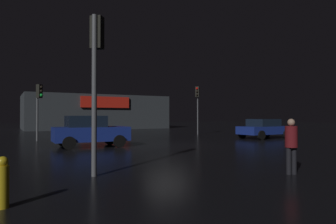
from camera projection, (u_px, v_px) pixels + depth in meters
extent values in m
plane|color=black|center=(167.00, 145.00, 16.92)|extent=(120.00, 120.00, 0.00)
cube|color=#33383D|center=(95.00, 112.00, 40.15)|extent=(17.49, 9.32, 4.24)
cube|color=red|center=(105.00, 102.00, 35.94)|extent=(5.85, 0.24, 1.32)
cylinder|color=#595B60|center=(94.00, 95.00, 8.19)|extent=(0.14, 0.14, 4.39)
cube|color=black|center=(97.00, 33.00, 8.36)|extent=(0.41, 0.41, 0.90)
sphere|color=black|center=(100.00, 25.00, 8.52)|extent=(0.20, 0.20, 0.20)
sphere|color=black|center=(100.00, 34.00, 8.52)|extent=(0.20, 0.20, 0.20)
sphere|color=#19D13F|center=(100.00, 44.00, 8.51)|extent=(0.20, 0.20, 0.20)
cylinder|color=#595B60|center=(37.00, 113.00, 19.67)|extent=(0.12, 0.12, 3.69)
cube|color=black|center=(39.00, 91.00, 19.64)|extent=(0.41, 0.41, 0.88)
sphere|color=black|center=(41.00, 87.00, 19.60)|extent=(0.20, 0.20, 0.20)
sphere|color=black|center=(41.00, 91.00, 19.60)|extent=(0.20, 0.20, 0.20)
sphere|color=#19D13F|center=(41.00, 95.00, 19.59)|extent=(0.20, 0.20, 0.20)
cylinder|color=#595B60|center=(198.00, 111.00, 26.32)|extent=(0.10, 0.10, 4.19)
cube|color=black|center=(197.00, 92.00, 26.19)|extent=(0.41, 0.41, 0.90)
sphere|color=red|center=(197.00, 88.00, 26.04)|extent=(0.20, 0.20, 0.20)
sphere|color=black|center=(197.00, 92.00, 26.04)|extent=(0.20, 0.20, 0.20)
sphere|color=black|center=(197.00, 95.00, 26.03)|extent=(0.20, 0.20, 0.20)
cube|color=navy|center=(264.00, 130.00, 22.08)|extent=(4.03, 1.96, 0.57)
cube|color=black|center=(263.00, 123.00, 22.05)|extent=(2.05, 1.69, 0.53)
cylinder|color=black|center=(267.00, 133.00, 23.51)|extent=(0.65, 0.25, 0.64)
cylinder|color=black|center=(286.00, 134.00, 21.99)|extent=(0.65, 0.25, 0.64)
cylinder|color=black|center=(242.00, 134.00, 22.16)|extent=(0.65, 0.25, 0.64)
cylinder|color=black|center=(261.00, 135.00, 20.64)|extent=(0.65, 0.25, 0.64)
cube|color=navy|center=(91.00, 134.00, 15.93)|extent=(3.85, 1.83, 0.74)
cube|color=black|center=(86.00, 121.00, 15.81)|extent=(1.96, 1.61, 0.59)
cylinder|color=black|center=(110.00, 139.00, 17.28)|extent=(0.65, 0.23, 0.64)
cylinder|color=black|center=(119.00, 141.00, 15.73)|extent=(0.65, 0.23, 0.64)
cylinder|color=black|center=(64.00, 141.00, 16.13)|extent=(0.65, 0.23, 0.64)
cylinder|color=black|center=(69.00, 143.00, 14.58)|extent=(0.65, 0.23, 0.64)
cylinder|color=black|center=(289.00, 161.00, 8.44)|extent=(0.14, 0.14, 0.75)
cylinder|color=black|center=(294.00, 161.00, 8.46)|extent=(0.14, 0.14, 0.75)
cylinder|color=maroon|center=(291.00, 137.00, 8.46)|extent=(0.44, 0.44, 0.60)
sphere|color=tan|center=(291.00, 122.00, 8.46)|extent=(0.20, 0.20, 0.20)
cylinder|color=gold|center=(2.00, 187.00, 5.34)|extent=(0.22, 0.22, 0.75)
sphere|color=gold|center=(3.00, 162.00, 5.34)|extent=(0.20, 0.20, 0.20)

